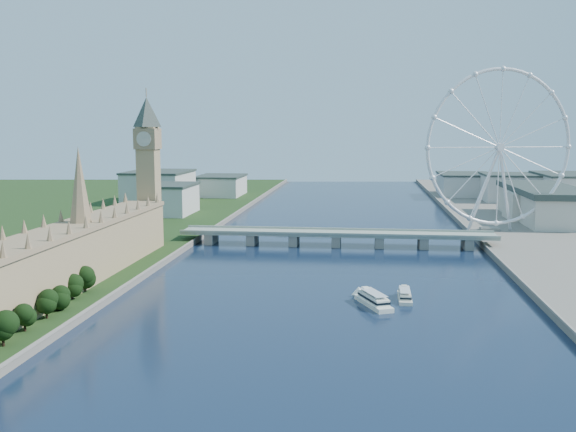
# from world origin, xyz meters

# --- Properties ---
(parliament_range) EXTENTS (24.00, 200.00, 70.00)m
(parliament_range) POSITION_xyz_m (-128.00, 170.00, 18.48)
(parliament_range) COLOR tan
(parliament_range) RESTS_ON ground
(big_ben) EXTENTS (20.02, 20.02, 110.00)m
(big_ben) POSITION_xyz_m (-128.00, 278.00, 66.57)
(big_ben) COLOR tan
(big_ben) RESTS_ON ground
(westminster_bridge) EXTENTS (220.00, 22.00, 9.50)m
(westminster_bridge) POSITION_xyz_m (0.00, 300.00, 6.63)
(westminster_bridge) COLOR gray
(westminster_bridge) RESTS_ON ground
(london_eye) EXTENTS (113.60, 39.12, 124.30)m
(london_eye) POSITION_xyz_m (119.98, 355.08, 67.52)
(london_eye) COLOR silver
(london_eye) RESTS_ON ground
(county_hall) EXTENTS (54.00, 144.00, 35.00)m
(county_hall) POSITION_xyz_m (175.00, 430.00, 0.00)
(county_hall) COLOR beige
(county_hall) RESTS_ON ground
(city_skyline) EXTENTS (505.00, 280.00, 32.00)m
(city_skyline) POSITION_xyz_m (39.22, 560.08, 16.96)
(city_skyline) COLOR beige
(city_skyline) RESTS_ON ground
(tour_boat_near) EXTENTS (19.96, 31.66, 6.89)m
(tour_boat_near) POSITION_xyz_m (23.70, 146.82, 0.00)
(tour_boat_near) COLOR white
(tour_boat_near) RESTS_ON ground
(tour_boat_far) EXTENTS (6.76, 25.83, 5.66)m
(tour_boat_far) POSITION_xyz_m (38.87, 158.80, 0.00)
(tour_boat_far) COLOR beige
(tour_boat_far) RESTS_ON ground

